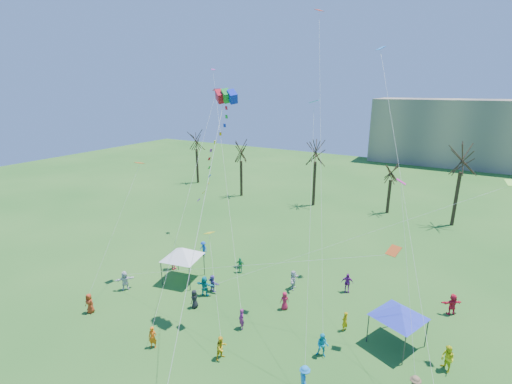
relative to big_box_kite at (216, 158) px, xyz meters
The scene contains 7 objects.
ground 14.19m from the big_box_kite, 62.15° to the right, with size 160.00×160.00×0.00m, color #215B1D.
bare_tree_row 32.01m from the big_box_kite, 80.90° to the left, with size 70.94×8.52×11.26m.
big_box_kite is the anchor object (origin of this frame).
canopy_tent_white 12.41m from the big_box_kite, 154.62° to the left, with size 4.37×4.37×3.35m.
canopy_tent_blue 16.56m from the big_box_kite, 17.03° to the left, with size 3.98×3.98×3.24m.
festival_crowd 12.62m from the big_box_kite, 36.71° to the left, with size 27.25×15.86×1.85m.
small_kites_aloft 6.34m from the big_box_kite, 63.95° to the left, with size 29.68×18.00×32.73m.
Camera 1 is at (11.84, -14.43, 17.61)m, focal length 25.00 mm.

